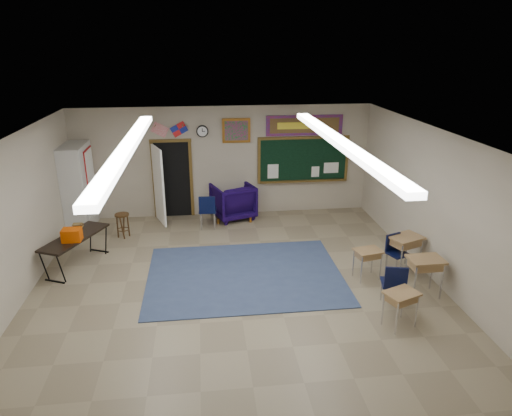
{
  "coord_description": "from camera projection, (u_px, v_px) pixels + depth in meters",
  "views": [
    {
      "loc": [
        -0.58,
        -7.6,
        4.58
      ],
      "look_at": [
        0.52,
        1.5,
        1.22
      ],
      "focal_mm": 32.0,
      "sensor_mm": 36.0,
      "label": 1
    }
  ],
  "objects": [
    {
      "name": "student_chair_reading",
      "position": [
        208.0,
        211.0,
        11.78
      ],
      "size": [
        0.49,
        0.49,
        0.92
      ],
      "primitive_type": null,
      "rotation": [
        0.0,
        0.0,
        3.07
      ],
      "color": "black",
      "rests_on": "floor"
    },
    {
      "name": "right_wall",
      "position": [
        447.0,
        214.0,
        8.66
      ],
      "size": [
        0.04,
        9.0,
        3.0
      ],
      "primitive_type": "cube",
      "color": "#B8AB95",
      "rests_on": "floor"
    },
    {
      "name": "chalkboard",
      "position": [
        303.0,
        161.0,
        12.63
      ],
      "size": [
        2.55,
        0.14,
        1.3
      ],
      "color": "brown",
      "rests_on": "back_wall"
    },
    {
      "name": "floor",
      "position": [
        238.0,
        296.0,
        8.73
      ],
      "size": [
        9.0,
        9.0,
        0.0
      ],
      "primitive_type": "plane",
      "color": "gray",
      "rests_on": "ground"
    },
    {
      "name": "student_desk_back_left",
      "position": [
        400.0,
        307.0,
        7.69
      ],
      "size": [
        0.65,
        0.57,
        0.65
      ],
      "rotation": [
        0.0,
        0.0,
        0.37
      ],
      "color": "#966B46",
      "rests_on": "floor"
    },
    {
      "name": "doorway",
      "position": [
        169.0,
        181.0,
        12.25
      ],
      "size": [
        1.1,
        0.89,
        2.16
      ],
      "color": "black",
      "rests_on": "back_wall"
    },
    {
      "name": "bulletin_board",
      "position": [
        305.0,
        125.0,
        12.3
      ],
      "size": [
        2.1,
        0.05,
        0.55
      ],
      "color": "#B6190F",
      "rests_on": "back_wall"
    },
    {
      "name": "framed_art_print",
      "position": [
        236.0,
        131.0,
        12.12
      ],
      "size": [
        0.75,
        0.05,
        0.65
      ],
      "color": "#93591C",
      "rests_on": "back_wall"
    },
    {
      "name": "student_chair_desk_b",
      "position": [
        398.0,
        255.0,
        9.49
      ],
      "size": [
        0.53,
        0.53,
        0.81
      ],
      "primitive_type": null,
      "rotation": [
        0.0,
        0.0,
        0.37
      ],
      "color": "black",
      "rests_on": "floor"
    },
    {
      "name": "wall_clock",
      "position": [
        202.0,
        131.0,
        12.02
      ],
      "size": [
        0.32,
        0.05,
        0.32
      ],
      "color": "black",
      "rests_on": "back_wall"
    },
    {
      "name": "storage_cabinet",
      "position": [
        79.0,
        188.0,
        11.52
      ],
      "size": [
        0.59,
        1.25,
        2.2
      ],
      "color": "silver",
      "rests_on": "floor"
    },
    {
      "name": "left_wall",
      "position": [
        3.0,
        234.0,
        7.76
      ],
      "size": [
        0.04,
        9.0,
        3.0
      ],
      "primitive_type": "cube",
      "color": "#B8AB95",
      "rests_on": "floor"
    },
    {
      "name": "student_desk_back_right",
      "position": [
        424.0,
        275.0,
        8.62
      ],
      "size": [
        0.65,
        0.5,
        0.77
      ],
      "rotation": [
        0.0,
        0.0,
        0.02
      ],
      "color": "#966B46",
      "rests_on": "floor"
    },
    {
      "name": "front_wall",
      "position": [
        279.0,
        413.0,
        4.01
      ],
      "size": [
        8.0,
        0.04,
        3.0
      ],
      "primitive_type": "cube",
      "color": "#B8AB95",
      "rests_on": "floor"
    },
    {
      "name": "back_wall",
      "position": [
        224.0,
        162.0,
        12.41
      ],
      "size": [
        8.0,
        0.04,
        3.0
      ],
      "primitive_type": "cube",
      "color": "#B8AB95",
      "rests_on": "floor"
    },
    {
      "name": "folding_table",
      "position": [
        77.0,
        250.0,
        9.75
      ],
      "size": [
        1.21,
        1.77,
        0.96
      ],
      "rotation": [
        0.0,
        0.0,
        -0.42
      ],
      "color": "black",
      "rests_on": "floor"
    },
    {
      "name": "student_chair_desk_a",
      "position": [
        393.0,
        284.0,
        8.26
      ],
      "size": [
        0.53,
        0.53,
        0.88
      ],
      "primitive_type": null,
      "rotation": [
        0.0,
        0.0,
        2.89
      ],
      "color": "black",
      "rests_on": "floor"
    },
    {
      "name": "wooden_stool",
      "position": [
        123.0,
        225.0,
        11.25
      ],
      "size": [
        0.34,
        0.34,
        0.61
      ],
      "color": "#492D15",
      "rests_on": "floor"
    },
    {
      "name": "student_desk_front_right",
      "position": [
        404.0,
        252.0,
        9.54
      ],
      "size": [
        0.79,
        0.69,
        0.79
      ],
      "rotation": [
        0.0,
        0.0,
        0.36
      ],
      "color": "#966B46",
      "rests_on": "floor"
    },
    {
      "name": "area_rug",
      "position": [
        245.0,
        275.0,
        9.49
      ],
      "size": [
        4.0,
        3.0,
        0.02
      ],
      "primitive_type": "cube",
      "color": "#364666",
      "rests_on": "floor"
    },
    {
      "name": "wingback_armchair",
      "position": [
        233.0,
        201.0,
        12.45
      ],
      "size": [
        1.3,
        1.32,
        0.96
      ],
      "primitive_type": "imported",
      "rotation": [
        0.0,
        0.0,
        3.47
      ],
      "color": "#110534",
      "rests_on": "floor"
    },
    {
      "name": "fluorescent_strips",
      "position": [
        236.0,
        144.0,
        7.72
      ],
      "size": [
        3.86,
        6.0,
        0.1
      ],
      "primitive_type": null,
      "color": "white",
      "rests_on": "ceiling"
    },
    {
      "name": "wall_flags",
      "position": [
        169.0,
        127.0,
        11.86
      ],
      "size": [
        1.16,
        0.06,
        0.7
      ],
      "primitive_type": null,
      "color": "red",
      "rests_on": "back_wall"
    },
    {
      "name": "student_desk_front_left",
      "position": [
        367.0,
        262.0,
        9.27
      ],
      "size": [
        0.6,
        0.49,
        0.63
      ],
      "rotation": [
        0.0,
        0.0,
        0.2
      ],
      "color": "#966B46",
      "rests_on": "floor"
    },
    {
      "name": "ceiling",
      "position": [
        236.0,
        141.0,
        7.7
      ],
      "size": [
        8.0,
        9.0,
        0.04
      ],
      "primitive_type": "cube",
      "color": "silver",
      "rests_on": "back_wall"
    }
  ]
}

